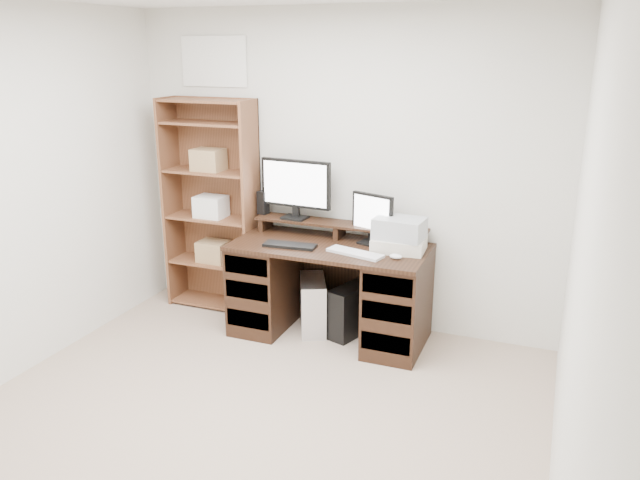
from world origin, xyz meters
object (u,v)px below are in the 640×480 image
Objects in this scene: tower_silver at (313,305)px; monitor_small at (372,217)px; desk at (330,289)px; monitor_wide at (296,186)px; tower_black at (351,311)px; printer at (399,244)px; bookshelf at (212,204)px.

monitor_small is at bearing -10.93° from tower_silver.
desk is at bearing -134.22° from monitor_small.
tower_black is at bearing -11.85° from monitor_wide.
tower_black is (0.31, 0.03, -0.01)m from tower_silver.
printer is 0.21× the size of bookshelf.
desk is at bearing -177.03° from printer.
tower_black is 1.50m from bookshelf.
monitor_small is 0.78m from tower_black.
tower_black is (-0.13, -0.08, -0.76)m from monitor_small.
tower_silver is at bearing 167.47° from desk.
tower_silver is 0.32m from tower_black.
tower_black is (-0.37, 0.00, -0.59)m from printer.
desk is 0.24m from tower_silver.
bookshelf is (-1.15, 0.21, 0.53)m from desk.
desk is 0.66m from printer.
bookshelf is (-0.78, -0.00, -0.22)m from monitor_wide.
monitor_small is at bearing 27.14° from desk.
tower_black is at bearing -128.92° from monitor_small.
monitor_wide is at bearing -177.29° from tower_black.
monitor_small is at bearing 156.38° from printer.
monitor_wide is 0.69m from monitor_small.
monitor_wide is 0.96m from tower_silver.
printer reaches higher than desk.
monitor_small is 0.89× the size of tower_black.
tower_black is at bearing 175.88° from printer.
desk is 3.46× the size of tower_silver.
monitor_wide is (-0.38, 0.21, 0.75)m from desk.
monitor_wide is at bearing 166.74° from printer.
monitor_wide is at bearing -167.25° from monitor_small.
tower_silver is 1.23m from bookshelf.
bookshelf reaches higher than printer.
printer is 0.88× the size of tower_silver.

